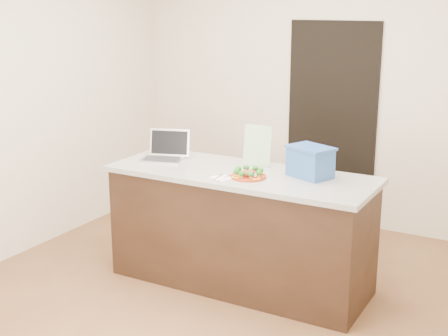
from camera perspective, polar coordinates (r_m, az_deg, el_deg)
The scene contains 16 objects.
ground at distance 4.87m, azimuth 0.06°, elevation -11.55°, with size 4.00×4.00×0.00m, color brown.
room_shell at distance 4.39m, azimuth 0.07°, elevation 7.73°, with size 4.00×4.00×4.00m.
doorway at distance 6.23m, azimuth 9.79°, elevation 3.94°, with size 0.90×0.02×2.00m, color black.
island at distance 4.88m, azimuth 1.50°, elevation -5.54°, with size 2.06×0.76×0.92m.
plate at distance 4.59m, azimuth 2.25°, elevation -0.75°, with size 0.26×0.26×0.02m.
meatballs at distance 4.58m, azimuth 2.20°, elevation -0.44°, with size 0.10×0.11×0.04m.
broccoli at distance 4.58m, azimuth 2.26°, elevation -0.25°, with size 0.23×0.23×0.04m.
pepper_rings at distance 4.59m, azimuth 2.25°, elevation -0.64°, with size 0.24×0.24×0.01m.
napkin at distance 4.57m, azimuth -0.20°, elevation -0.89°, with size 0.14×0.14×0.01m, color white.
fork at distance 4.59m, azimuth -0.35°, elevation -0.76°, with size 0.03×0.16×0.00m.
knife at distance 4.54m, azimuth 0.01°, elevation -0.92°, with size 0.04×0.22×0.01m.
yogurt_bottle at distance 4.52m, azimuth 2.82°, elevation -0.78°, with size 0.03×0.03×0.07m.
laptop at distance 5.13m, azimuth -5.36°, elevation 1.53°, with size 0.39×0.36×0.24m.
leaflet at distance 4.88m, azimuth 3.06°, elevation 2.05°, with size 0.23×0.00×0.32m, color silver.
blue_box at distance 4.62m, azimuth 7.90°, elevation 0.59°, with size 0.39×0.34×0.23m.
chair at distance 5.50m, azimuth 7.83°, elevation -3.02°, with size 0.41×0.41×0.85m.
Camera 1 is at (2.12, -3.80, 2.18)m, focal length 50.00 mm.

